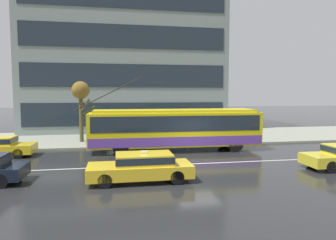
{
  "coord_description": "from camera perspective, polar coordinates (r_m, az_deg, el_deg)",
  "views": [
    {
      "loc": [
        -5.02,
        -17.74,
        3.92
      ],
      "look_at": [
        -1.11,
        3.97,
        2.08
      ],
      "focal_mm": 32.69,
      "sensor_mm": 36.0,
      "label": 1
    }
  ],
  "objects": [
    {
      "name": "bus_shelter",
      "position": [
        24.84,
        -6.87,
        0.34
      ],
      "size": [
        4.11,
        1.73,
        2.49
      ],
      "color": "gray",
      "rests_on": "sidewalk_slab"
    },
    {
      "name": "ground_plane",
      "position": [
        18.85,
        5.52,
        -7.26
      ],
      "size": [
        160.0,
        160.0,
        0.0
      ],
      "primitive_type": "plane",
      "color": "#262628"
    },
    {
      "name": "street_tree_bare",
      "position": [
        25.41,
        -15.95,
        4.71
      ],
      "size": [
        1.86,
        1.88,
        4.84
      ],
      "color": "brown",
      "rests_on": "sidewalk_slab"
    },
    {
      "name": "lane_centre_line",
      "position": [
        17.73,
        6.58,
        -8.04
      ],
      "size": [
        72.0,
        0.14,
        0.01
      ],
      "primitive_type": "cube",
      "color": "silver",
      "rests_on": "ground_plane"
    },
    {
      "name": "sidewalk_slab",
      "position": [
        28.07,
        0.2,
        -3.12
      ],
      "size": [
        80.0,
        10.0,
        0.14
      ],
      "primitive_type": "cube",
      "color": "gray",
      "rests_on": "ground_plane"
    },
    {
      "name": "office_tower_corner_left",
      "position": [
        37.52,
        -8.24,
        16.15
      ],
      "size": [
        20.91,
        14.17,
        22.7
      ],
      "color": "gray",
      "rests_on": "ground_plane"
    },
    {
      "name": "pedestrian_at_shelter",
      "position": [
        25.36,
        -0.14,
        -0.17
      ],
      "size": [
        1.39,
        1.39,
        2.01
      ],
      "color": "#4F5353",
      "rests_on": "sidewalk_slab"
    },
    {
      "name": "taxi_oncoming_near",
      "position": [
        14.03,
        -4.94,
        -8.51
      ],
      "size": [
        4.68,
        1.82,
        1.39
      ],
      "color": "yellow",
      "rests_on": "ground_plane"
    },
    {
      "name": "pedestrian_approaching_curb",
      "position": [
        25.96,
        3.78,
        -0.04
      ],
      "size": [
        1.54,
        1.54,
        1.97
      ],
      "color": "#474945",
      "rests_on": "sidewalk_slab"
    },
    {
      "name": "trolleybus",
      "position": [
        21.3,
        1.37,
        -1.51
      ],
      "size": [
        12.68,
        2.72,
        5.11
      ],
      "color": "yellow",
      "rests_on": "ground_plane"
    }
  ]
}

